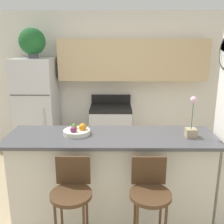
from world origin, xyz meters
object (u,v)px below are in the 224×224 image
object	(u,v)px
bar_stool_left	(72,195)
stove_range	(111,130)
fruit_bowl	(77,131)
refrigerator	(37,109)
orchid_vase	(192,125)
trash_bin	(68,151)
bar_stool_right	(150,195)
potted_plant_on_fridge	(32,42)

from	to	relation	value
bar_stool_left	stove_range	bearing A→B (deg)	82.35
stove_range	fruit_bowl	distance (m)	1.98
refrigerator	orchid_vase	size ratio (longest dim) A/B	4.03
bar_stool_left	trash_bin	world-z (taller)	bar_stool_left
refrigerator	bar_stool_right	world-z (taller)	refrigerator
refrigerator	trash_bin	xyz separation A→B (m)	(0.56, -0.25, -0.69)
fruit_bowl	trash_bin	xyz separation A→B (m)	(-0.40, 1.53, -0.91)
orchid_vase	fruit_bowl	bearing A→B (deg)	176.65
trash_bin	refrigerator	bearing A→B (deg)	156.12
bar_stool_left	bar_stool_right	size ratio (longest dim) A/B	1.00
orchid_vase	trash_bin	xyz separation A→B (m)	(-1.61, 1.60, -1.00)
bar_stool_right	trash_bin	distance (m)	2.43
bar_stool_right	orchid_vase	world-z (taller)	orchid_vase
bar_stool_right	potted_plant_on_fridge	xyz separation A→B (m)	(-1.68, 2.35, 1.34)
potted_plant_on_fridge	fruit_bowl	bearing A→B (deg)	-61.76
stove_range	potted_plant_on_fridge	bearing A→B (deg)	-177.03
refrigerator	bar_stool_left	bearing A→B (deg)	-67.56
bar_stool_left	trash_bin	size ratio (longest dim) A/B	2.65
stove_range	trash_bin	bearing A→B (deg)	-157.04
stove_range	fruit_bowl	xyz separation A→B (m)	(-0.34, -1.84, 0.64)
bar_stool_left	trash_bin	xyz separation A→B (m)	(-0.41, 2.10, -0.49)
stove_range	bar_stool_left	world-z (taller)	stove_range
bar_stool_right	orchid_vase	distance (m)	0.86
bar_stool_left	potted_plant_on_fridge	xyz separation A→B (m)	(-0.97, 2.35, 1.34)
bar_stool_right	potted_plant_on_fridge	bearing A→B (deg)	125.63
orchid_vase	fruit_bowl	size ratio (longest dim) A/B	1.51
bar_stool_right	potted_plant_on_fridge	world-z (taller)	potted_plant_on_fridge
orchid_vase	bar_stool_left	bearing A→B (deg)	-157.20
bar_stool_left	potted_plant_on_fridge	size ratio (longest dim) A/B	2.07
stove_range	potted_plant_on_fridge	size ratio (longest dim) A/B	2.20
bar_stool_left	orchid_vase	size ratio (longest dim) A/B	2.30
refrigerator	fruit_bowl	distance (m)	2.02
refrigerator	stove_range	distance (m)	1.36
potted_plant_on_fridge	trash_bin	bearing A→B (deg)	-23.89
refrigerator	trash_bin	size ratio (longest dim) A/B	4.64
stove_range	fruit_bowl	size ratio (longest dim) A/B	3.68
refrigerator	bar_stool_right	bearing A→B (deg)	-54.37
orchid_vase	bar_stool_right	bearing A→B (deg)	-133.85
potted_plant_on_fridge	refrigerator	bearing A→B (deg)	-63.96
potted_plant_on_fridge	fruit_bowl	distance (m)	2.22
stove_range	potted_plant_on_fridge	world-z (taller)	potted_plant_on_fridge
bar_stool_left	fruit_bowl	bearing A→B (deg)	91.70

